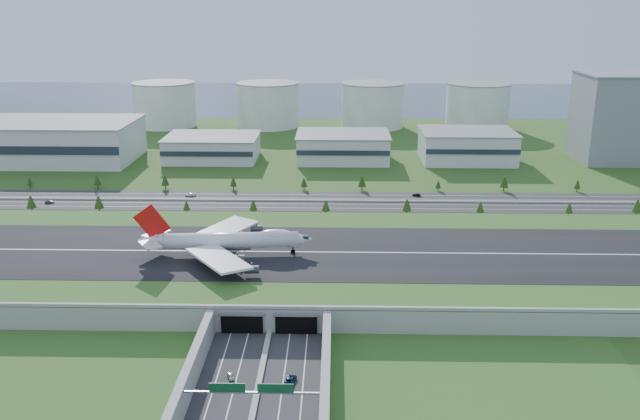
{
  "coord_description": "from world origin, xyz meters",
  "views": [
    {
      "loc": [
        20.49,
        -240.91,
        100.39
      ],
      "look_at": [
        13.9,
        35.0,
        14.08
      ],
      "focal_mm": 38.0,
      "sensor_mm": 36.0,
      "label": 1
    }
  ],
  "objects_px": {
    "car_5": "(417,195)",
    "fuel_tank_a": "(165,105)",
    "boeing_747": "(226,240)",
    "car_7": "(190,195)",
    "office_tower": "(616,118)",
    "car_4": "(50,202)",
    "car_2": "(291,379)",
    "car_0": "(231,376)"
  },
  "relations": [
    {
      "from": "car_5",
      "to": "fuel_tank_a",
      "type": "bearing_deg",
      "value": -118.71
    },
    {
      "from": "boeing_747",
      "to": "car_7",
      "type": "relative_size",
      "value": 11.6
    },
    {
      "from": "office_tower",
      "to": "fuel_tank_a",
      "type": "height_order",
      "value": "office_tower"
    },
    {
      "from": "fuel_tank_a",
      "to": "boeing_747",
      "type": "distance_m",
      "value": 328.65
    },
    {
      "from": "boeing_747",
      "to": "car_5",
      "type": "bearing_deg",
      "value": 48.07
    },
    {
      "from": "car_5",
      "to": "car_4",
      "type": "bearing_deg",
      "value": -65.31
    },
    {
      "from": "car_2",
      "to": "car_4",
      "type": "bearing_deg",
      "value": -40.13
    },
    {
      "from": "office_tower",
      "to": "fuel_tank_a",
      "type": "distance_m",
      "value": 340.18
    },
    {
      "from": "fuel_tank_a",
      "to": "car_2",
      "type": "xyz_separation_m",
      "value": [
        128.55,
        -388.44,
        -16.61
      ]
    },
    {
      "from": "fuel_tank_a",
      "to": "car_2",
      "type": "height_order",
      "value": "fuel_tank_a"
    },
    {
      "from": "office_tower",
      "to": "boeing_747",
      "type": "relative_size",
      "value": 0.83
    },
    {
      "from": "car_0",
      "to": "boeing_747",
      "type": "bearing_deg",
      "value": 78.54
    },
    {
      "from": "car_2",
      "to": "car_4",
      "type": "distance_m",
      "value": 214.04
    },
    {
      "from": "fuel_tank_a",
      "to": "car_5",
      "type": "relative_size",
      "value": 11.39
    },
    {
      "from": "boeing_747",
      "to": "car_0",
      "type": "relative_size",
      "value": 16.75
    },
    {
      "from": "car_4",
      "to": "fuel_tank_a",
      "type": "bearing_deg",
      "value": -7.76
    },
    {
      "from": "fuel_tank_a",
      "to": "car_7",
      "type": "xyz_separation_m",
      "value": [
        63.28,
        -207.21,
        -16.55
      ]
    },
    {
      "from": "car_0",
      "to": "car_2",
      "type": "xyz_separation_m",
      "value": [
        16.66,
        -1.46,
        0.09
      ]
    },
    {
      "from": "office_tower",
      "to": "fuel_tank_a",
      "type": "bearing_deg",
      "value": 160.23
    },
    {
      "from": "car_4",
      "to": "car_7",
      "type": "xyz_separation_m",
      "value": [
        69.46,
        14.93,
        0.06
      ]
    },
    {
      "from": "car_0",
      "to": "car_7",
      "type": "distance_m",
      "value": 186.24
    },
    {
      "from": "boeing_747",
      "to": "car_2",
      "type": "height_order",
      "value": "boeing_747"
    },
    {
      "from": "fuel_tank_a",
      "to": "car_0",
      "type": "height_order",
      "value": "fuel_tank_a"
    },
    {
      "from": "boeing_747",
      "to": "car_2",
      "type": "distance_m",
      "value": 81.68
    },
    {
      "from": "car_4",
      "to": "car_2",
      "type": "bearing_deg",
      "value": -147.15
    },
    {
      "from": "car_0",
      "to": "car_7",
      "type": "relative_size",
      "value": 0.69
    },
    {
      "from": "office_tower",
      "to": "boeing_747",
      "type": "xyz_separation_m",
      "value": [
        -220.47,
        -198.2,
        -13.66
      ]
    },
    {
      "from": "car_2",
      "to": "car_5",
      "type": "relative_size",
      "value": 1.26
    },
    {
      "from": "boeing_747",
      "to": "car_5",
      "type": "height_order",
      "value": "boeing_747"
    },
    {
      "from": "boeing_747",
      "to": "car_0",
      "type": "bearing_deg",
      "value": -84.71
    },
    {
      "from": "office_tower",
      "to": "car_2",
      "type": "bearing_deg",
      "value": -125.0
    },
    {
      "from": "car_2",
      "to": "car_4",
      "type": "relative_size",
      "value": 1.22
    },
    {
      "from": "fuel_tank_a",
      "to": "office_tower",
      "type": "bearing_deg",
      "value": -19.77
    },
    {
      "from": "office_tower",
      "to": "car_4",
      "type": "xyz_separation_m",
      "value": [
        -326.19,
        -107.13,
        -26.61
      ]
    },
    {
      "from": "fuel_tank_a",
      "to": "car_5",
      "type": "bearing_deg",
      "value": -48.08
    },
    {
      "from": "car_2",
      "to": "car_7",
      "type": "xyz_separation_m",
      "value": [
        -65.28,
        181.23,
        0.06
      ]
    },
    {
      "from": "office_tower",
      "to": "car_0",
      "type": "xyz_separation_m",
      "value": [
        -208.1,
        -271.98,
        -26.7
      ]
    },
    {
      "from": "car_7",
      "to": "car_4",
      "type": "bearing_deg",
      "value": -88.26
    },
    {
      "from": "car_4",
      "to": "boeing_747",
      "type": "bearing_deg",
      "value": -136.9
    },
    {
      "from": "office_tower",
      "to": "fuel_tank_a",
      "type": "relative_size",
      "value": 1.1
    },
    {
      "from": "car_2",
      "to": "car_5",
      "type": "xyz_separation_m",
      "value": [
        55.01,
        183.96,
        -0.04
      ]
    },
    {
      "from": "car_5",
      "to": "car_2",
      "type": "bearing_deg",
      "value": 2.73
    }
  ]
}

